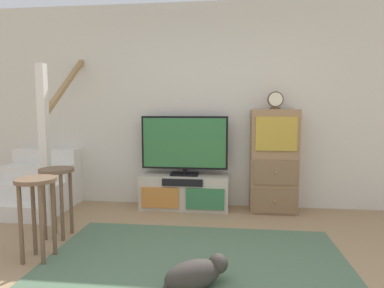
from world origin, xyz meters
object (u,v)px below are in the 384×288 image
object	(u,v)px
media_console	(184,192)
bar_stool_far	(57,186)
side_cabinet	(274,161)
dog	(197,274)
television	(184,144)
desk_clock	(275,100)
bar_stool_near	(37,200)

from	to	relation	value
media_console	bar_stool_far	world-z (taller)	bar_stool_far
side_cabinet	dog	xyz separation A→B (m)	(-0.79, -1.94, -0.54)
television	side_cabinet	world-z (taller)	side_cabinet
desk_clock	bar_stool_far	xyz separation A→B (m)	(-2.30, -1.09, -0.89)
media_console	television	world-z (taller)	television
media_console	desk_clock	world-z (taller)	desk_clock
side_cabinet	dog	distance (m)	2.16
side_cabinet	desk_clock	xyz separation A→B (m)	(-0.00, -0.01, 0.77)
bar_stool_far	bar_stool_near	bearing A→B (deg)	-79.13
television	dog	distance (m)	2.11
desk_clock	dog	world-z (taller)	desk_clock
media_console	bar_stool_far	size ratio (longest dim) A/B	1.62
bar_stool_near	television	bearing A→B (deg)	57.27
side_cabinet	bar_stool_far	xyz separation A→B (m)	(-2.30, -1.11, -0.12)
desk_clock	bar_stool_far	bearing A→B (deg)	-154.55
desk_clock	bar_stool_near	distance (m)	2.86
side_cabinet	bar_stool_near	world-z (taller)	side_cabinet
desk_clock	bar_stool_near	size ratio (longest dim) A/B	0.30
television	bar_stool_far	bearing A→B (deg)	-135.81
desk_clock	dog	distance (m)	2.45
media_console	television	bearing A→B (deg)	90.00
side_cabinet	desk_clock	size ratio (longest dim) A/B	5.98
side_cabinet	television	bearing A→B (deg)	179.32
media_console	side_cabinet	world-z (taller)	side_cabinet
television	desk_clock	xyz separation A→B (m)	(1.14, -0.03, 0.56)
media_console	side_cabinet	xyz separation A→B (m)	(1.14, 0.01, 0.43)
bar_stool_near	bar_stool_far	bearing A→B (deg)	100.87
bar_stool_far	media_console	bearing A→B (deg)	43.58
bar_stool_near	dog	bearing A→B (deg)	-12.38
side_cabinet	bar_stool_far	size ratio (longest dim) A/B	1.84
bar_stool_far	television	bearing A→B (deg)	44.19
side_cabinet	dog	world-z (taller)	side_cabinet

